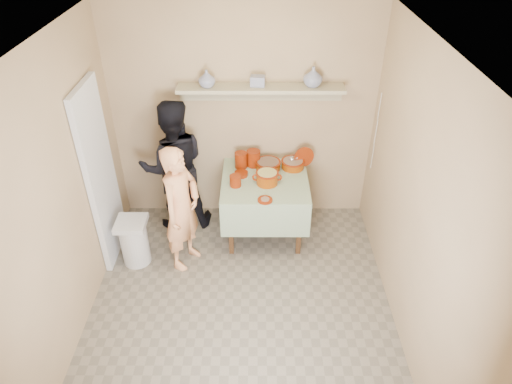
{
  "coord_description": "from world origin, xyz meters",
  "views": [
    {
      "loc": [
        0.16,
        -3.02,
        3.56
      ],
      "look_at": [
        0.15,
        0.75,
        0.95
      ],
      "focal_mm": 32.0,
      "sensor_mm": 36.0,
      "label": 1
    }
  ],
  "objects_px": {
    "cazuela_rice": "(267,177)",
    "trash_bin": "(134,241)",
    "person_cook": "(182,209)",
    "serving_table": "(265,188)",
    "person_helper": "(174,167)"
  },
  "relations": [
    {
      "from": "cazuela_rice",
      "to": "trash_bin",
      "type": "bearing_deg",
      "value": -163.49
    },
    {
      "from": "person_cook",
      "to": "trash_bin",
      "type": "relative_size",
      "value": 2.56
    },
    {
      "from": "cazuela_rice",
      "to": "trash_bin",
      "type": "xyz_separation_m",
      "value": [
        -1.45,
        -0.43,
        -0.56
      ]
    },
    {
      "from": "serving_table",
      "to": "trash_bin",
      "type": "xyz_separation_m",
      "value": [
        -1.43,
        -0.52,
        -0.36
      ]
    },
    {
      "from": "cazuela_rice",
      "to": "trash_bin",
      "type": "distance_m",
      "value": 1.62
    },
    {
      "from": "person_helper",
      "to": "serving_table",
      "type": "bearing_deg",
      "value": 157.27
    },
    {
      "from": "serving_table",
      "to": "trash_bin",
      "type": "bearing_deg",
      "value": -160.18
    },
    {
      "from": "person_cook",
      "to": "trash_bin",
      "type": "distance_m",
      "value": 0.71
    },
    {
      "from": "serving_table",
      "to": "cazuela_rice",
      "type": "relative_size",
      "value": 2.95
    },
    {
      "from": "serving_table",
      "to": "trash_bin",
      "type": "height_order",
      "value": "serving_table"
    },
    {
      "from": "person_cook",
      "to": "cazuela_rice",
      "type": "distance_m",
      "value": 1.0
    },
    {
      "from": "person_helper",
      "to": "cazuela_rice",
      "type": "bearing_deg",
      "value": 153.09
    },
    {
      "from": "person_cook",
      "to": "trash_bin",
      "type": "bearing_deg",
      "value": 116.88
    },
    {
      "from": "serving_table",
      "to": "cazuela_rice",
      "type": "distance_m",
      "value": 0.22
    },
    {
      "from": "trash_bin",
      "to": "person_helper",
      "type": "bearing_deg",
      "value": 60.96
    }
  ]
}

